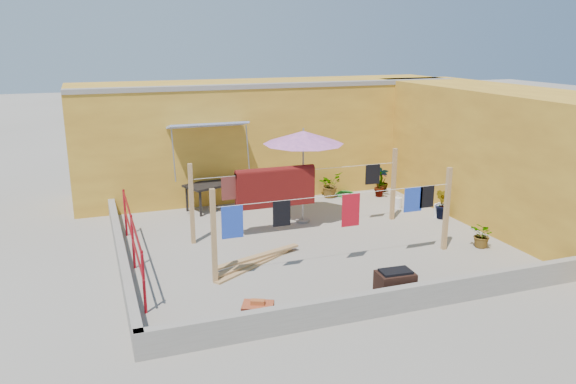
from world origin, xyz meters
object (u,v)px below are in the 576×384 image
Objects in this scene: brazier at (395,286)px; plant_back_a at (330,185)px; water_jug_a at (398,203)px; green_hose at (345,194)px; brick_stack at (258,314)px; patio_umbrella at (303,138)px; water_jug_b at (438,211)px; outdoor_table at (214,185)px; white_basin at (481,283)px.

brazier is 6.60m from plant_back_a.
green_hose is (-0.77, 1.61, -0.11)m from water_jug_a.
brazier is (2.46, -0.00, 0.09)m from brick_stack.
patio_umbrella is 3.97m from water_jug_b.
patio_umbrella is at bearing 88.91° from brazier.
patio_umbrella is 3.42m from water_jug_a.
water_jug_a is at bearing -19.24° from outdoor_table.
water_jug_a reaches higher than green_hose.
brick_stack reaches higher than water_jug_b.
patio_umbrella is at bearing -45.47° from outdoor_table.
brick_stack is at bearing -96.67° from outdoor_table.
brick_stack reaches higher than green_hose.
plant_back_a is at bearing 180.00° from green_hose.
water_jug_b is (5.17, -2.64, -0.48)m from outdoor_table.
green_hose is at bearing 41.89° from patio_umbrella.
white_basin is at bearing -102.62° from water_jug_a.
brazier is at bearing -121.09° from water_jug_a.
water_jug_b is (5.92, 3.76, -0.02)m from brick_stack.
water_jug_b is at bearing 32.41° from brick_stack.
white_basin is (3.53, -6.40, -0.60)m from outdoor_table.
brick_stack is at bearing -125.61° from green_hose.
water_jug_a is at bearing -64.48° from green_hose.
white_basin is (1.82, 0.00, -0.24)m from brazier.
brazier is (-0.09, -4.57, -1.82)m from patio_umbrella.
brazier is 5.11m from water_jug_b.
plant_back_a is at bearing 91.71° from white_basin.
outdoor_table reaches higher than white_basin.
water_jug_b is 3.22m from plant_back_a.
patio_umbrella is 4.10× the size of green_hose.
outdoor_table is 3.35m from plant_back_a.
white_basin is 6.41m from green_hose.
water_jug_b is at bearing -63.18° from green_hose.
white_basin is 0.63× the size of plant_back_a.
brick_stack reaches higher than white_basin.
plant_back_a is (1.54, 1.83, -1.73)m from patio_umbrella.
patio_umbrella is 2.95m from plant_back_a.
brick_stack is 7.01m from water_jug_b.
plant_back_a reaches higher than water_jug_a.
patio_umbrella is 2.94m from outdoor_table.
brazier is 6.75m from green_hose.
outdoor_table reaches higher than water_jug_a.
water_jug_a is 1.78m from green_hose.
water_jug_a is 0.88× the size of water_jug_b.
patio_umbrella is 4.92m from brazier.
green_hose is at bearing 71.64° from brazier.
water_jug_b is at bearing -61.22° from water_jug_a.
outdoor_table is 3.88m from green_hose.
outdoor_table is at bearing 160.76° from water_jug_a.
white_basin is 6.41m from plant_back_a.
outdoor_table is 6.63m from brazier.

